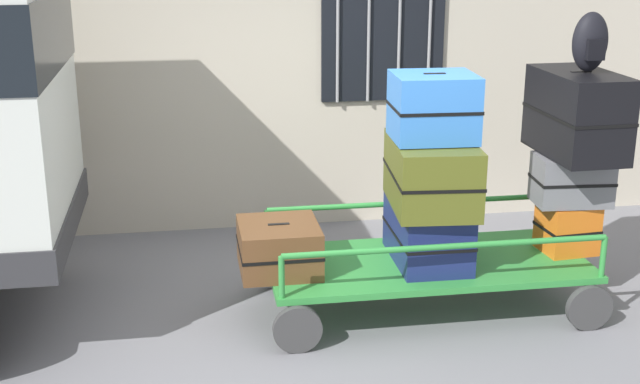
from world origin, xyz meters
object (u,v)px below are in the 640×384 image
object	(u,v)px
suitcase_center_bottom	(567,227)
suitcase_center_top	(577,114)
suitcase_midleft_bottom	(428,233)
suitcase_midleft_middle	(432,174)
backpack	(590,42)
suitcase_left_bottom	(279,247)
suitcase_center_middle	(572,180)
suitcase_midleft_top	(433,107)
luggage_cart	(427,268)

from	to	relation	value
suitcase_center_bottom	suitcase_center_top	distance (m)	0.92
suitcase_midleft_bottom	suitcase_midleft_middle	bearing A→B (deg)	-90.00
suitcase_midleft_bottom	backpack	xyz separation A→B (m)	(1.18, -0.01, 1.43)
suitcase_left_bottom	suitcase_center_middle	distance (m)	2.34
suitcase_left_bottom	suitcase_center_middle	world-z (taller)	suitcase_center_middle
suitcase_midleft_top	suitcase_center_bottom	bearing A→B (deg)	1.68
suitcase_midleft_top	suitcase_center_bottom	size ratio (longest dim) A/B	1.44
suitcase_midleft_middle	suitcase_center_middle	world-z (taller)	suitcase_midleft_middle
suitcase_midleft_middle	suitcase_midleft_top	size ratio (longest dim) A/B	1.51
suitcase_left_bottom	suitcase_center_top	distance (m)	2.49
suitcase_midleft_middle	suitcase_center_bottom	bearing A→B (deg)	2.99
suitcase_midleft_middle	suitcase_center_top	xyz separation A→B (m)	(1.15, 0.07, 0.40)
suitcase_left_bottom	suitcase_midleft_middle	distance (m)	1.27
suitcase_left_bottom	suitcase_center_top	size ratio (longest dim) A/B	0.67
suitcase_midleft_bottom	suitcase_center_top	size ratio (longest dim) A/B	0.92
suitcase_center_middle	suitcase_center_top	size ratio (longest dim) A/B	0.66
suitcase_left_bottom	suitcase_midleft_bottom	bearing A→B (deg)	0.42
suitcase_midleft_middle	suitcase_center_middle	bearing A→B (deg)	2.75
suitcase_left_bottom	backpack	xyz separation A→B (m)	(2.34, 0.00, 1.48)
luggage_cart	suitcase_midleft_top	bearing A→B (deg)	-90.00
luggage_cart	backpack	xyz separation A→B (m)	(1.18, 0.00, 1.72)
suitcase_center_middle	suitcase_center_top	distance (m)	0.52
suitcase_midleft_middle	backpack	distance (m)	1.52
suitcase_midleft_bottom	suitcase_center_bottom	size ratio (longest dim) A/B	1.92
suitcase_midleft_top	suitcase_left_bottom	bearing A→B (deg)	179.63
luggage_cart	suitcase_left_bottom	world-z (taller)	suitcase_left_bottom
suitcase_midleft_bottom	suitcase_midleft_middle	size ratio (longest dim) A/B	0.88
suitcase_midleft_bottom	suitcase_center_middle	bearing A→B (deg)	0.66
suitcase_left_bottom	backpack	size ratio (longest dim) A/B	1.40
suitcase_left_bottom	suitcase_center_top	xyz separation A→B (m)	(2.30, 0.03, 0.93)
backpack	suitcase_center_middle	bearing A→B (deg)	146.53
suitcase_midleft_middle	suitcase_center_top	size ratio (longest dim) A/B	1.04
suitcase_midleft_top	suitcase_center_top	world-z (taller)	suitcase_midleft_top
suitcase_left_bottom	suitcase_center_middle	bearing A→B (deg)	0.54
suitcase_center_middle	suitcase_center_top	world-z (taller)	suitcase_center_top
suitcase_center_bottom	suitcase_center_middle	xyz separation A→B (m)	(0.00, -0.00, 0.40)
suitcase_midleft_middle	suitcase_center_bottom	xyz separation A→B (m)	(1.15, 0.06, -0.51)
suitcase_left_bottom	suitcase_center_bottom	bearing A→B (deg)	0.66
suitcase_left_bottom	suitcase_midleft_top	bearing A→B (deg)	-0.37
suitcase_left_bottom	suitcase_midleft_middle	xyz separation A→B (m)	(1.15, -0.03, 0.53)
suitcase_center_top	luggage_cart	bearing A→B (deg)	-178.12
suitcase_midleft_bottom	luggage_cart	bearing A→B (deg)	-90.00
suitcase_center_top	backpack	size ratio (longest dim) A/B	2.09
suitcase_midleft_bottom	suitcase_center_bottom	bearing A→B (deg)	0.90
suitcase_left_bottom	suitcase_midleft_bottom	world-z (taller)	suitcase_midleft_bottom
suitcase_center_bottom	backpack	bearing A→B (deg)	-38.80
suitcase_center_middle	suitcase_left_bottom	bearing A→B (deg)	-179.46
suitcase_center_middle	suitcase_center_top	xyz separation A→B (m)	(-0.00, 0.01, 0.52)
luggage_cart	suitcase_center_middle	xyz separation A→B (m)	(1.15, 0.02, 0.65)
luggage_cart	backpack	size ratio (longest dim) A/B	5.76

